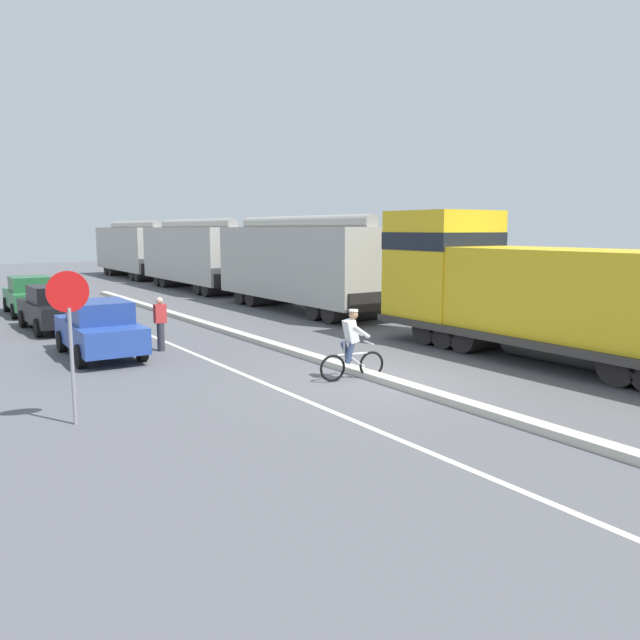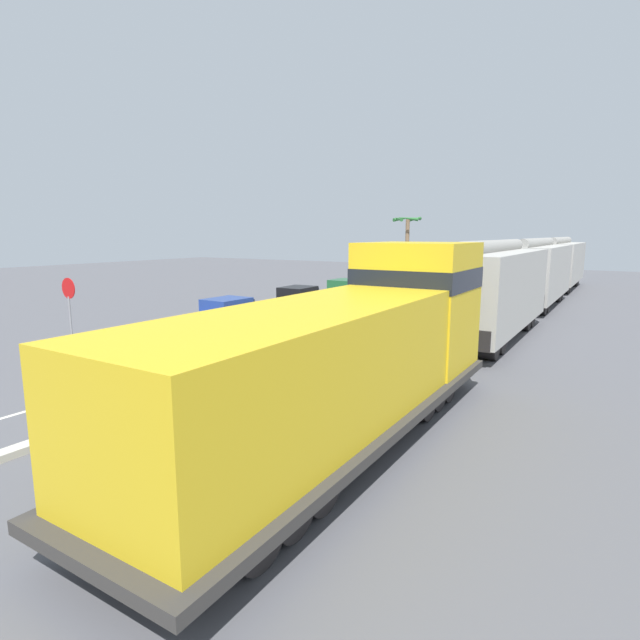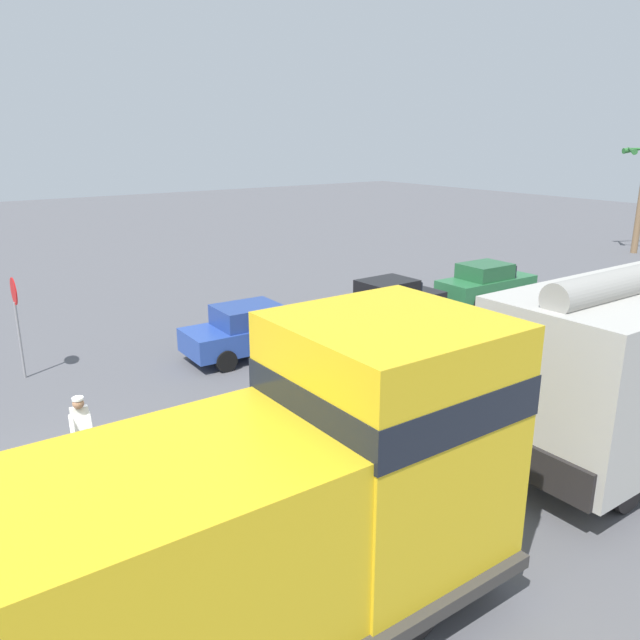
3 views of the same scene
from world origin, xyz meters
TOP-DOWN VIEW (x-y plane):
  - ground_plane at (0.00, 0.00)m, footprint 120.00×120.00m
  - median_curb at (0.00, 6.00)m, footprint 0.36×36.00m
  - lane_stripe at (-2.40, 6.00)m, footprint 0.14×36.00m
  - locomotive at (5.32, -0.41)m, footprint 3.10×11.61m
  - hopper_car_lead at (5.32, 11.75)m, footprint 2.90×10.60m
  - hopper_car_middle at (5.32, 23.35)m, footprint 2.90×10.60m
  - hopper_car_trailing at (5.32, 34.95)m, footprint 2.90×10.60m
  - parked_car_blue at (-4.77, 6.59)m, footprint 1.93×4.25m
  - parked_car_black at (-4.88, 12.31)m, footprint 1.93×4.25m
  - parked_car_green at (-4.81, 17.46)m, footprint 1.91×4.24m
  - cyclist at (-0.47, 0.35)m, footprint 1.69×0.54m
  - stop_sign at (-6.86, 0.48)m, footprint 0.76×0.08m
  - pedestrian_by_cars at (-3.04, 6.43)m, footprint 0.34×0.22m

SIDE VIEW (x-z plane):
  - ground_plane at x=0.00m, z-range 0.00..0.00m
  - lane_stripe at x=-2.40m, z-range 0.00..0.01m
  - median_curb at x=0.00m, z-range 0.00..0.16m
  - parked_car_blue at x=-4.77m, z-range 0.01..1.63m
  - parked_car_black at x=-4.88m, z-range 0.01..1.63m
  - parked_car_green at x=-4.81m, z-range 0.01..1.63m
  - cyclist at x=-0.47m, z-range -0.04..1.67m
  - pedestrian_by_cars at x=-3.04m, z-range 0.04..1.66m
  - locomotive at x=5.32m, z-range -0.30..3.90m
  - stop_sign at x=-6.86m, z-range 0.58..3.46m
  - hopper_car_lead at x=5.32m, z-range -0.01..4.17m
  - hopper_car_middle at x=5.32m, z-range -0.01..4.17m
  - hopper_car_trailing at x=5.32m, z-range -0.01..4.17m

